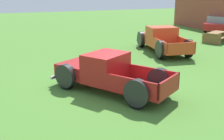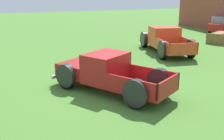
{
  "view_description": "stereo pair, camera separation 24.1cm",
  "coord_description": "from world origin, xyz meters",
  "px_view_note": "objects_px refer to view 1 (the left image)",
  "views": [
    {
      "loc": [
        9.94,
        -3.87,
        3.96
      ],
      "look_at": [
        0.26,
        -0.01,
        0.9
      ],
      "focal_mm": 44.82,
      "sensor_mm": 36.0,
      "label": 1
    },
    {
      "loc": [
        10.03,
        -3.64,
        3.96
      ],
      "look_at": [
        0.26,
        -0.01,
        0.9
      ],
      "focal_mm": 44.82,
      "sensor_mm": 36.0,
      "label": 2
    }
  ],
  "objects_px": {
    "sedan_distant_a": "(217,23)",
    "pickup_truck_behind_right": "(161,39)",
    "picnic_table": "(216,36)",
    "pickup_truck_foreground": "(105,73)"
  },
  "relations": [
    {
      "from": "sedan_distant_a",
      "to": "picnic_table",
      "type": "bearing_deg",
      "value": -41.76
    },
    {
      "from": "pickup_truck_behind_right",
      "to": "sedan_distant_a",
      "type": "distance_m",
      "value": 10.71
    },
    {
      "from": "sedan_distant_a",
      "to": "pickup_truck_behind_right",
      "type": "bearing_deg",
      "value": -60.07
    },
    {
      "from": "pickup_truck_behind_right",
      "to": "sedan_distant_a",
      "type": "xyz_separation_m",
      "value": [
        -5.34,
        9.28,
        0.03
      ]
    },
    {
      "from": "pickup_truck_behind_right",
      "to": "sedan_distant_a",
      "type": "height_order",
      "value": "pickup_truck_behind_right"
    },
    {
      "from": "pickup_truck_behind_right",
      "to": "sedan_distant_a",
      "type": "relative_size",
      "value": 1.2
    },
    {
      "from": "pickup_truck_behind_right",
      "to": "picnic_table",
      "type": "height_order",
      "value": "pickup_truck_behind_right"
    },
    {
      "from": "picnic_table",
      "to": "pickup_truck_behind_right",
      "type": "bearing_deg",
      "value": -78.92
    },
    {
      "from": "picnic_table",
      "to": "sedan_distant_a",
      "type": "bearing_deg",
      "value": 138.24
    },
    {
      "from": "pickup_truck_foreground",
      "to": "picnic_table",
      "type": "distance_m",
      "value": 13.18
    }
  ]
}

